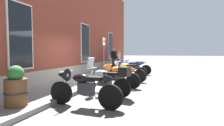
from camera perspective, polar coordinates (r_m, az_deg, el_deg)
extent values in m
plane|color=#565451|center=(8.94, -3.02, -6.24)|extent=(140.00, 140.00, 0.00)
cube|color=slate|center=(9.37, -9.53, -5.40)|extent=(33.63, 2.25, 0.14)
cube|color=silver|center=(8.40, 18.09, -7.00)|extent=(33.63, 0.12, 0.01)
cube|color=brown|center=(11.90, -28.07, 14.19)|extent=(27.63, 5.88, 7.61)
cube|color=gray|center=(9.87, -15.20, -3.39)|extent=(27.63, 0.10, 0.70)
cube|color=silver|center=(7.65, -26.78, 7.56)|extent=(1.22, 0.06, 2.52)
cube|color=black|center=(7.63, -26.62, 7.57)|extent=(1.10, 0.03, 2.40)
cube|color=silver|center=(12.24, -8.43, 6.20)|extent=(1.22, 0.06, 2.52)
cube|color=black|center=(12.23, -8.31, 6.20)|extent=(1.10, 0.03, 2.40)
cube|color=silver|center=(17.39, -0.50, 5.41)|extent=(1.22, 0.06, 2.52)
cube|color=black|center=(17.38, -0.41, 5.41)|extent=(1.10, 0.03, 2.40)
cylinder|color=black|center=(5.50, -15.64, -8.93)|extent=(0.16, 0.68, 0.67)
cylinder|color=black|center=(4.77, -0.42, -10.70)|extent=(0.16, 0.68, 0.67)
cylinder|color=silver|center=(5.39, -14.82, -6.45)|extent=(0.09, 0.31, 0.63)
cube|color=#28282B|center=(5.03, -8.11, -7.90)|extent=(0.25, 0.45, 0.32)
ellipsoid|color=black|center=(5.06, -9.63, -4.73)|extent=(0.29, 0.53, 0.24)
cube|color=black|center=(4.88, -5.76, -4.89)|extent=(0.25, 0.49, 0.10)
cylinder|color=silver|center=(5.30, -14.18, -2.57)|extent=(0.62, 0.07, 0.04)
cylinder|color=silver|center=(5.03, -4.39, -9.39)|extent=(0.12, 0.45, 0.09)
cone|color=black|center=(5.38, -15.30, -3.56)|extent=(0.38, 0.36, 0.36)
cone|color=black|center=(4.69, -0.65, -4.96)|extent=(0.26, 0.27, 0.24)
cylinder|color=black|center=(6.72, -7.67, -6.76)|extent=(0.24, 0.64, 0.63)
cylinder|color=black|center=(6.02, 3.07, -7.92)|extent=(0.24, 0.64, 0.63)
cylinder|color=silver|center=(6.62, -6.99, -4.73)|extent=(0.13, 0.31, 0.63)
cube|color=#28282B|center=(6.29, -2.21, -5.77)|extent=(0.30, 0.47, 0.32)
ellipsoid|color=#B7BABF|center=(6.33, -3.39, -3.28)|extent=(0.36, 0.56, 0.24)
cube|color=black|center=(6.14, -0.37, -3.39)|extent=(0.31, 0.51, 0.10)
cylinder|color=silver|center=(6.53, -6.44, -1.59)|extent=(0.62, 0.16, 0.04)
cylinder|color=silver|center=(6.27, 0.73, -7.00)|extent=(0.18, 0.46, 0.09)
cube|color=#B2BCC6|center=(6.56, -6.88, 0.00)|extent=(0.38, 0.21, 0.40)
cube|color=black|center=(5.90, 3.97, -2.70)|extent=(0.42, 0.38, 0.30)
cylinder|color=black|center=(8.30, -2.30, -4.78)|extent=(0.30, 0.64, 0.63)
cylinder|color=black|center=(7.54, 6.71, -5.64)|extent=(0.30, 0.64, 0.63)
cylinder|color=silver|center=(8.21, -1.74, -3.14)|extent=(0.16, 0.31, 0.62)
cube|color=#28282B|center=(7.84, 2.30, -3.93)|extent=(0.34, 0.48, 0.32)
ellipsoid|color=orange|center=(7.89, 1.38, -1.98)|extent=(0.40, 0.57, 0.24)
cube|color=black|center=(7.69, 3.76, -2.05)|extent=(0.35, 0.52, 0.10)
cylinder|color=silver|center=(8.13, -1.28, -0.62)|extent=(0.60, 0.21, 0.04)
cylinder|color=silver|center=(7.81, 4.64, -4.93)|extent=(0.22, 0.46, 0.09)
cone|color=orange|center=(8.21, -2.02, -1.28)|extent=(0.44, 0.43, 0.36)
cone|color=orange|center=(7.49, 6.60, -2.06)|extent=(0.30, 0.32, 0.24)
cylinder|color=black|center=(9.78, 0.85, -3.46)|extent=(0.30, 0.66, 0.65)
cylinder|color=black|center=(9.08, 8.77, -4.04)|extent=(0.30, 0.66, 0.65)
cylinder|color=silver|center=(9.70, 1.35, -1.91)|extent=(0.16, 0.33, 0.67)
cube|color=#28282B|center=(9.37, 4.93, -2.68)|extent=(0.33, 0.48, 0.32)
ellipsoid|color=gold|center=(9.41, 4.14, -0.73)|extent=(0.39, 0.57, 0.24)
cube|color=black|center=(9.23, 6.20, -0.76)|extent=(0.34, 0.52, 0.10)
cylinder|color=silver|center=(9.63, 1.75, 0.39)|extent=(0.61, 0.21, 0.04)
cylinder|color=silver|center=(9.35, 6.90, -3.50)|extent=(0.21, 0.46, 0.09)
sphere|color=silver|center=(9.68, 1.35, -0.01)|extent=(0.18, 0.18, 0.18)
cylinder|color=black|center=(11.17, 2.07, -2.65)|extent=(0.22, 0.65, 0.64)
cylinder|color=black|center=(10.65, 9.24, -2.99)|extent=(0.22, 0.65, 0.64)
cylinder|color=silver|center=(11.11, 2.54, -1.26)|extent=(0.12, 0.33, 0.68)
cube|color=#28282B|center=(10.85, 5.82, -1.89)|extent=(0.29, 0.47, 0.32)
ellipsoid|color=#192D9E|center=(10.88, 5.09, -0.17)|extent=(0.34, 0.56, 0.24)
cube|color=black|center=(10.75, 6.98, -0.18)|extent=(0.30, 0.51, 0.10)
cylinder|color=silver|center=(11.05, 2.92, 0.77)|extent=(0.62, 0.14, 0.04)
cylinder|color=silver|center=(10.87, 7.52, -2.58)|extent=(0.16, 0.46, 0.09)
cone|color=#192D9E|center=(11.11, 2.31, 0.27)|extent=(0.41, 0.40, 0.36)
cone|color=#192D9E|center=(10.61, 9.17, -0.13)|extent=(0.28, 0.30, 0.24)
cylinder|color=black|center=(12.60, 4.20, -1.88)|extent=(0.26, 0.68, 0.67)
cylinder|color=black|center=(12.05, 10.67, -2.18)|extent=(0.26, 0.68, 0.67)
cylinder|color=silver|center=(12.54, 4.62, -0.68)|extent=(0.14, 0.33, 0.66)
cube|color=#28282B|center=(12.27, 7.59, -1.20)|extent=(0.31, 0.48, 0.32)
ellipsoid|color=silver|center=(12.31, 6.95, 0.25)|extent=(0.36, 0.56, 0.24)
cube|color=black|center=(12.17, 8.60, 0.24)|extent=(0.32, 0.52, 0.10)
cylinder|color=silver|center=(12.48, 4.96, 1.09)|extent=(0.61, 0.16, 0.04)
cylinder|color=silver|center=(12.29, 9.09, -1.82)|extent=(0.18, 0.46, 0.09)
cone|color=silver|center=(12.54, 4.42, 0.64)|extent=(0.42, 0.41, 0.36)
cone|color=silver|center=(12.01, 10.61, 0.28)|extent=(0.29, 0.30, 0.24)
cylinder|color=#38332D|center=(15.20, 0.28, -0.11)|extent=(0.14, 0.14, 0.84)
cylinder|color=#38332D|center=(15.08, 0.78, -0.14)|extent=(0.14, 0.14, 0.84)
cube|color=black|center=(15.12, 0.53, 2.60)|extent=(0.35, 0.45, 0.60)
sphere|color=tan|center=(15.12, 0.53, 4.27)|extent=(0.23, 0.23, 0.23)
cylinder|color=black|center=(15.28, -0.16, 2.49)|extent=(0.09, 0.09, 0.57)
cylinder|color=black|center=(14.95, 1.24, 2.47)|extent=(0.09, 0.09, 0.57)
cube|color=black|center=(14.92, 1.49, 1.63)|extent=(0.14, 0.12, 0.24)
cylinder|color=#2D3351|center=(15.83, 2.24, -0.09)|extent=(0.14, 0.14, 0.78)
cylinder|color=#2D3351|center=(15.67, 1.92, -0.12)|extent=(0.14, 0.14, 0.78)
cube|color=tan|center=(15.72, 2.08, 2.32)|extent=(0.44, 0.30, 0.55)
sphere|color=tan|center=(15.72, 2.09, 3.82)|extent=(0.21, 0.21, 0.21)
cylinder|color=tan|center=(15.94, 2.53, 2.24)|extent=(0.09, 0.09, 0.53)
cylinder|color=tan|center=(15.51, 1.62, 2.21)|extent=(0.09, 0.09, 0.53)
cube|color=maroon|center=(15.44, 1.56, 1.46)|extent=(0.11, 0.14, 0.24)
cylinder|color=#4C4C51|center=(10.57, -2.58, 2.09)|extent=(0.06, 0.06, 2.23)
cube|color=white|center=(10.58, -2.49, 6.78)|extent=(0.36, 0.03, 0.44)
cube|color=red|center=(10.57, -2.41, 6.78)|extent=(0.36, 0.01, 0.08)
cylinder|color=brown|center=(5.22, -27.89, -8.19)|extent=(0.54, 0.54, 0.69)
cylinder|color=black|center=(5.22, -27.89, -8.19)|extent=(0.57, 0.57, 0.04)
sphere|color=#28602D|center=(5.15, -28.04, -2.88)|extent=(0.40, 0.40, 0.40)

